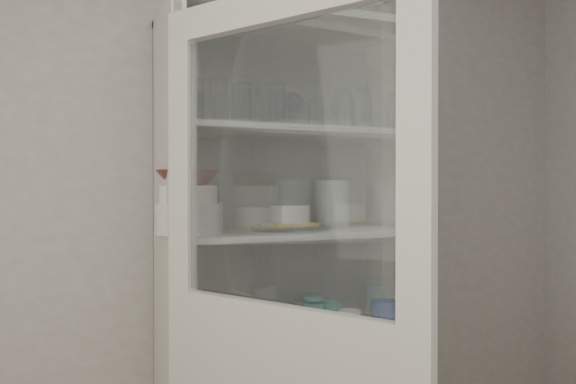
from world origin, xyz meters
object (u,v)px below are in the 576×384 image
object	(u,v)px
goblet_2	(295,111)
grey_bowl_stack	(332,204)
yellow_trivet	(290,224)
goblet_0	(184,110)
plate_stack_front	(188,219)
pantry_cabinet	(282,307)
mug_teal	(332,312)
mug_blue	(385,312)
measuring_cups	(253,331)
white_canister	(187,319)
white_ramekin	(290,214)
mug_white	(350,321)
glass_platter	(290,228)
teal_jar	(314,311)
goblet_3	(338,117)
terracotta_bowl	(188,178)
goblet_1	(292,111)
plate_stack_back	(199,216)

from	to	relation	value
goblet_2	grey_bowl_stack	bearing A→B (deg)	-32.04
yellow_trivet	goblet_0	bearing A→B (deg)	163.80
goblet_0	plate_stack_front	distance (m)	0.45
pantry_cabinet	mug_teal	bearing A→B (deg)	-11.17
mug_blue	measuring_cups	size ratio (longest dim) A/B	1.17
measuring_cups	white_canister	distance (m)	0.26
goblet_0	white_ramekin	bearing A→B (deg)	-16.20
grey_bowl_stack	mug_white	size ratio (longest dim) A/B	2.10
yellow_trivet	glass_platter	bearing A→B (deg)	0.00
teal_jar	glass_platter	bearing A→B (deg)	-157.96
goblet_3	mug_blue	world-z (taller)	goblet_3
goblet_3	yellow_trivet	xyz separation A→B (m)	(-0.26, -0.09, -0.45)
teal_jar	white_canister	bearing A→B (deg)	179.53
mug_teal	mug_white	bearing A→B (deg)	-76.11
terracotta_bowl	mug_white	xyz separation A→B (m)	(0.62, -0.10, -0.56)
mug_white	teal_jar	world-z (taller)	teal_jar
goblet_3	grey_bowl_stack	world-z (taller)	goblet_3
mug_teal	measuring_cups	size ratio (longest dim) A/B	0.94
goblet_1	glass_platter	xyz separation A→B (m)	(-0.05, -0.11, -0.49)
goblet_1	yellow_trivet	bearing A→B (deg)	-114.57
goblet_2	mug_blue	xyz separation A→B (m)	(0.33, -0.17, -0.84)
grey_bowl_stack	mug_white	xyz separation A→B (m)	(-0.00, -0.16, -0.46)
plate_stack_back	goblet_1	bearing A→B (deg)	-2.53
goblet_1	goblet_3	xyz separation A→B (m)	(0.21, -0.02, -0.02)
goblet_3	mug_white	world-z (taller)	goblet_3
terracotta_bowl	white_canister	distance (m)	0.55
grey_bowl_stack	plate_stack_front	bearing A→B (deg)	-174.55
terracotta_bowl	grey_bowl_stack	xyz separation A→B (m)	(0.62, 0.06, -0.11)
goblet_0	teal_jar	bearing A→B (deg)	-7.11
goblet_1	mug_blue	size ratio (longest dim) A/B	1.53
goblet_3	mug_white	size ratio (longest dim) A/B	1.58
goblet_2	mug_blue	size ratio (longest dim) A/B	1.49
measuring_cups	white_canister	xyz separation A→B (m)	(-0.24, 0.09, 0.04)
terracotta_bowl	white_canister	size ratio (longest dim) A/B	1.78
pantry_cabinet	goblet_1	bearing A→B (deg)	35.57
terracotta_bowl	glass_platter	distance (m)	0.46
goblet_2	teal_jar	bearing A→B (deg)	-46.94
terracotta_bowl	measuring_cups	size ratio (longest dim) A/B	2.20
goblet_0	goblet_1	xyz separation A→B (m)	(0.45, -0.01, 0.02)
pantry_cabinet	goblet_2	size ratio (longest dim) A/B	11.43
goblet_1	yellow_trivet	world-z (taller)	goblet_1
goblet_1	teal_jar	size ratio (longest dim) A/B	1.74
mug_blue	mug_white	xyz separation A→B (m)	(-0.20, -0.07, -0.00)
grey_bowl_stack	teal_jar	size ratio (longest dim) A/B	1.85
white_canister	measuring_cups	bearing A→B (deg)	-21.96
goblet_2	teal_jar	distance (m)	0.84
plate_stack_back	grey_bowl_stack	bearing A→B (deg)	-10.23
pantry_cabinet	terracotta_bowl	bearing A→B (deg)	-166.55
measuring_cups	plate_stack_front	bearing A→B (deg)	177.70
goblet_1	goblet_3	world-z (taller)	goblet_1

